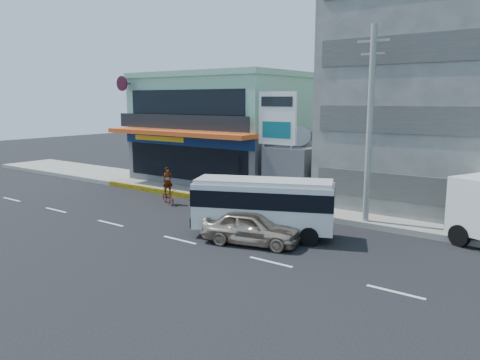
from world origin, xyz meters
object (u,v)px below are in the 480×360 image
sedan (251,228)px  motorcycle_rider (168,192)px  shop_building (228,131)px  minibus (263,203)px  utility_pole_near (370,126)px  billboard (277,124)px  satellite_dish (299,145)px

sedan → motorcycle_rider: bearing=52.7°
shop_building → minibus: (10.77, -11.13, -2.36)m
shop_building → utility_pole_near: 15.50m
sedan → motorcycle_rider: (-8.89, 3.66, 0.01)m
billboard → shop_building: bearing=147.7°
billboard → motorcycle_rider: (-5.39, -4.04, -4.16)m
satellite_dish → motorcycle_rider: satellite_dish is taller
billboard → utility_pole_near: size_ratio=0.69×
utility_pole_near → shop_building: bearing=154.9°
sedan → motorcycle_rider: 9.61m
shop_building → sedan: (11.00, -12.45, -3.24)m
motorcycle_rider → billboard: bearing=36.9°
satellite_dish → sedan: (3.00, -9.50, -2.82)m
utility_pole_near → minibus: 6.62m
billboard → motorcycle_rider: 7.92m
utility_pole_near → minibus: (-3.23, -4.59, -3.51)m
satellite_dish → sedan: size_ratio=0.34×
sedan → satellite_dish: bearing=2.6°
shop_building → satellite_dish: 8.54m
minibus → sedan: 1.60m
shop_building → billboard: size_ratio=1.80×
shop_building → motorcycle_rider: size_ratio=5.35×
billboard → minibus: (3.27, -6.39, -3.29)m
billboard → utility_pole_near: utility_pole_near is taller
shop_building → utility_pole_near: size_ratio=1.24×
utility_pole_near → minibus: utility_pole_near is taller
motorcycle_rider → utility_pole_near: bearing=10.7°
satellite_dish → motorcycle_rider: 8.76m
satellite_dish → minibus: (2.77, -8.19, -1.94)m
utility_pole_near → billboard: bearing=164.5°
motorcycle_rider → satellite_dish: bearing=44.8°
utility_pole_near → sedan: (-3.00, -5.90, -4.39)m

